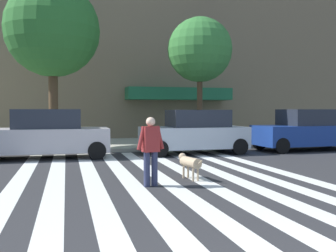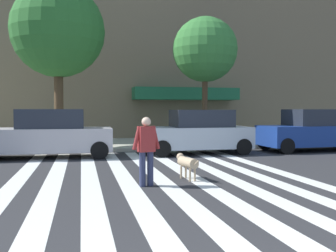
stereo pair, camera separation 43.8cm
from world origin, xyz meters
TOP-DOWN VIEW (x-y plane):
  - ground_plane at (0.00, 7.16)m, footprint 160.00×160.00m
  - sidewalk_far at (0.00, 17.32)m, footprint 80.00×6.00m
  - crosswalk_stripes at (0.18, 7.16)m, footprint 7.65×13.72m
  - parked_car_behind_first at (-3.07, 12.93)m, footprint 4.89×1.97m
  - parked_car_third_in_line at (2.87, 12.94)m, footprint 4.31×1.99m
  - parked_car_fourth_in_line at (8.23, 12.94)m, footprint 4.79×2.15m
  - street_tree_nearest at (-2.78, 15.48)m, footprint 4.09×4.09m
  - street_tree_middle at (3.96, 15.39)m, footprint 3.08×3.08m
  - pedestrian_dog_walker at (-0.32, 6.80)m, footprint 0.71×0.32m
  - dog_on_leash at (0.85, 7.44)m, footprint 0.42×1.10m

SIDE VIEW (x-z plane):
  - ground_plane at x=0.00m, z-range 0.00..0.00m
  - crosswalk_stripes at x=0.18m, z-range 0.00..0.01m
  - sidewalk_far at x=0.00m, z-range 0.00..0.15m
  - dog_on_leash at x=0.85m, z-range 0.12..0.77m
  - parked_car_behind_first at x=-3.07m, z-range -0.04..1.79m
  - parked_car_third_in_line at x=2.87m, z-range -0.03..1.79m
  - parked_car_fourth_in_line at x=8.23m, z-range -0.03..1.81m
  - pedestrian_dog_walker at x=-0.32m, z-range 0.11..1.75m
  - street_tree_middle at x=3.96m, z-range 1.62..7.69m
  - street_tree_nearest at x=-2.78m, z-range 1.67..8.84m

